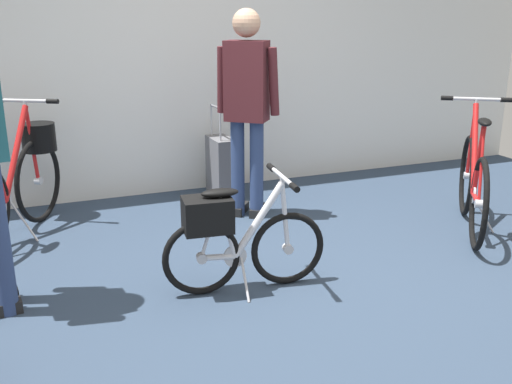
% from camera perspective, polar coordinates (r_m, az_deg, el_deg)
% --- Properties ---
extents(ground_plane, '(7.53, 7.53, 0.00)m').
position_cam_1_polar(ground_plane, '(3.49, 3.59, -10.13)').
color(ground_plane, '#2D3D51').
extents(back_wall, '(7.53, 0.10, 2.77)m').
position_cam_1_polar(back_wall, '(5.34, -7.33, 14.79)').
color(back_wall, white).
rests_on(back_wall, ground_plane).
extents(folding_bike_foreground, '(0.99, 0.53, 0.71)m').
position_cam_1_polar(folding_bike_foreground, '(3.41, -2.31, -4.31)').
color(folding_bike_foreground, black).
rests_on(folding_bike_foreground, ground_plane).
extents(display_bike_left, '(0.78, 1.26, 1.00)m').
position_cam_1_polar(display_bike_left, '(4.63, -22.31, 1.56)').
color(display_bike_left, black).
rests_on(display_bike_left, ground_plane).
extents(display_bike_right, '(0.84, 1.18, 0.98)m').
position_cam_1_polar(display_bike_right, '(4.66, 20.59, 0.81)').
color(display_bike_right, black).
rests_on(display_bike_right, ground_plane).
extents(visitor_browsing, '(0.43, 0.39, 1.64)m').
position_cam_1_polar(visitor_browsing, '(4.56, -0.90, 8.83)').
color(visitor_browsing, navy).
rests_on(visitor_browsing, ground_plane).
extents(rolling_suitcase, '(0.19, 0.37, 0.83)m').
position_cam_1_polar(rolling_suitcase, '(5.22, -3.43, 2.58)').
color(rolling_suitcase, slate).
rests_on(rolling_suitcase, ground_plane).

